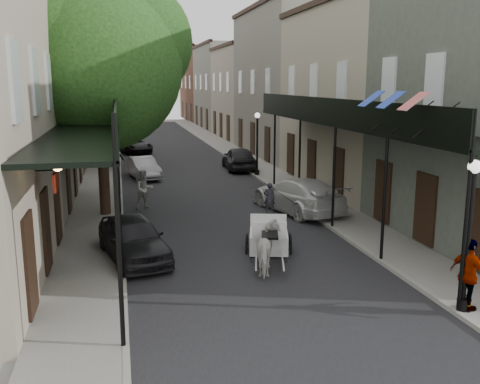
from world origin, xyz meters
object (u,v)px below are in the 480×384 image
pedestrian_walking (144,190)px  car_right_far (239,158)px  pedestrian_sidewalk_left (115,157)px  pedestrian_sidewalk_right (469,275)px  car_left_mid (143,168)px  tree_near (108,59)px  carriage (269,221)px  lamppost_left (115,186)px  lamppost_right_near (469,234)px  car_left_far (134,145)px  lamppost_right_far (257,143)px  car_right_near (298,195)px  tree_far (111,78)px  horse (270,248)px  car_left_near (133,238)px

pedestrian_walking → car_right_far: bearing=39.7°
pedestrian_sidewalk_left → pedestrian_sidewalk_right: size_ratio=0.94×
car_left_mid → pedestrian_sidewalk_right: bearing=-83.7°
tree_near → pedestrian_walking: 5.82m
carriage → car_left_mid: 15.18m
lamppost_left → car_left_mid: size_ratio=0.98×
tree_near → pedestrian_sidewalk_left: 12.73m
pedestrian_walking → lamppost_right_near: bearing=-78.2°
pedestrian_sidewalk_left → car_left_far: (1.40, 9.35, -0.33)m
lamppost_right_far → pedestrian_sidewalk_left: bearing=156.3°
car_right_far → car_right_near: bearing=93.1°
lamppost_left → tree_far: bearing=90.5°
lamppost_right_far → car_left_mid: 6.92m
lamppost_left → carriage: size_ratio=1.51×
lamppost_right_near → pedestrian_sidewalk_left: lamppost_right_near is taller
lamppost_right_far → pedestrian_walking: 9.94m
pedestrian_walking → car_right_near: (6.51, -2.05, -0.12)m
car_left_mid → tree_near: bearing=-112.0°
lamppost_left → pedestrian_walking: (1.19, 5.05, -1.17)m
lamppost_right_near → lamppost_right_far: 20.00m
pedestrian_walking → car_right_near: bearing=-33.9°
tree_far → lamppost_right_far: size_ratio=2.32×
horse → pedestrian_sidewalk_left: (-4.54, 19.67, 0.22)m
pedestrian_sidewalk_right → carriage: bearing=12.5°
lamppost_right_far → lamppost_right_near: bearing=-90.0°
tree_far → lamppost_left: size_ratio=2.32×
pedestrian_walking → pedestrian_sidewalk_right: 14.86m
carriage → pedestrian_sidewalk_left: (-5.13, 17.45, 0.00)m
pedestrian_sidewalk_right → car_left_mid: bearing=2.7°
pedestrian_walking → car_left_mid: bearing=71.4°
pedestrian_walking → car_left_far: pedestrian_walking is taller
pedestrian_sidewalk_right → car_left_far: bearing=-3.4°
lamppost_right_near → lamppost_left: same height
tree_near → car_left_far: (1.40, 20.81, -5.86)m
pedestrian_sidewalk_right → horse: bearing=28.8°
car_left_near → pedestrian_sidewalk_right: bearing=-50.2°
lamppost_right_near → car_left_near: 9.85m
tree_far → carriage: (5.17, -19.98, -4.88)m
car_left_far → pedestrian_sidewalk_right: bearing=-93.5°
lamppost_right_far → car_left_near: size_ratio=0.89×
car_right_far → car_left_far: bearing=-54.9°
tree_far → pedestrian_walking: size_ratio=4.88×
tree_far → carriage: tree_far is taller
pedestrian_walking → tree_far: bearing=79.4°
tree_near → car_left_near: size_ratio=2.30×
tree_near → car_left_far: tree_near is taller
lamppost_right_near → car_left_far: 33.73m
lamppost_left → car_left_mid: lamppost_left is taller
tree_far → lamppost_right_near: tree_far is taller
car_left_far → car_right_far: size_ratio=1.02×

